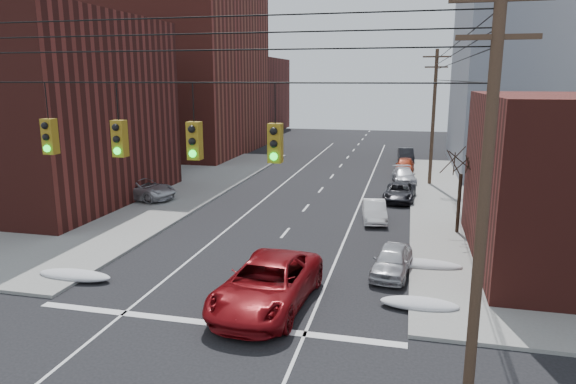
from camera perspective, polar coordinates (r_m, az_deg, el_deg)
The scene contains 23 objects.
sidewalk_nw at distance 50.47m, azimuth -28.85°, elevation 1.08°, with size 40.00×40.00×0.15m, color gray.
building_brick_tall at distance 65.53m, azimuth -15.38°, elevation 17.58°, with size 24.00×20.00×30.00m, color maroon.
building_brick_near at distance 42.72m, azimuth -29.20°, elevation 7.97°, with size 20.00×16.00×13.00m, color #4E1C17.
building_brick_far at distance 89.77m, azimuth -8.14°, elevation 10.64°, with size 22.00×18.00×12.00m, color #4E1C17.
building_glass at distance 81.44m, azimuth 26.33°, elevation 12.85°, with size 20.00×18.00×22.00m, color gray.
utility_pole_right at distance 13.01m, azimuth 20.91°, elevation -1.31°, with size 2.20×0.28×11.00m.
utility_pole_far at distance 43.68m, azimuth 15.85°, elevation 8.19°, with size 2.20×0.28×11.00m.
traffic_signals at distance 14.24m, azimuth -14.48°, elevation 5.92°, with size 17.00×0.42×2.02m.
bare_tree at distance 30.36m, azimuth 18.49°, elevation -0.29°, with size 2.09×2.20×4.93m.
snow_nw at distance 24.81m, azimuth -22.63°, elevation -8.53°, with size 3.50×1.08×0.42m, color silver.
snow_ne at distance 20.87m, azimuth 14.39°, elevation -11.94°, with size 3.00×1.08×0.42m, color silver.
snow_east_far at distance 25.04m, azimuth 14.27°, elevation -7.73°, with size 4.00×1.08×0.42m, color silver.
red_pickup at distance 20.19m, azimuth -2.33°, elevation -10.17°, with size 3.07×6.66×1.85m, color maroon.
parked_car_a at distance 23.83m, azimuth 11.49°, elevation -7.48°, with size 1.57×3.90×1.33m, color #B1B2B6.
parked_car_b at distance 32.40m, azimuth 9.57°, elevation -2.10°, with size 1.36×3.89×1.28m, color white.
parked_car_c at distance 38.08m, azimuth 12.31°, elevation -0.03°, with size 2.11×4.57×1.27m, color black.
parked_car_d at distance 44.67m, azimuth 12.76°, elevation 1.78°, with size 1.79×4.39×1.27m, color silver.
parked_car_e at distance 49.66m, azimuth 12.85°, elevation 2.92°, with size 1.68×4.17×1.42m, color #96270D.
parked_car_f at distance 56.25m, azimuth 12.95°, elevation 4.02°, with size 1.53×4.39×1.45m, color black.
lot_car_a at distance 42.04m, azimuth -17.53°, elevation 1.22°, with size 1.60×4.59×1.51m, color white.
lot_car_b at distance 38.66m, azimuth -16.11°, elevation 0.35°, with size 2.49×5.40×1.50m, color #B8B9BE.
lot_car_c at distance 41.38m, azimuth -21.39°, elevation 0.63°, with size 1.86×4.58×1.33m, color black.
lot_car_d at distance 47.87m, azimuth -17.31°, elevation 2.45°, with size 1.59×3.96×1.35m, color #A1A0A5.
Camera 1 is at (6.72, -9.55, 8.70)m, focal length 32.00 mm.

